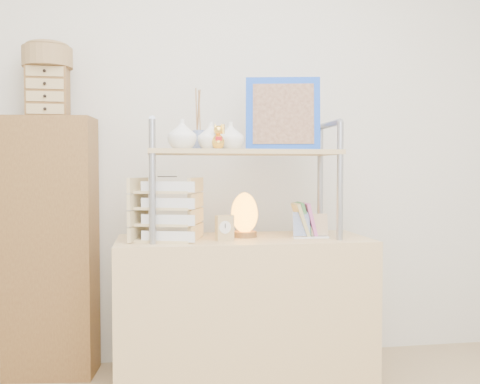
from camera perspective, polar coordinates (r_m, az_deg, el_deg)
The scene contains 9 objects.
desk at distance 2.65m, azimuth 0.36°, elevation -12.98°, with size 1.20×0.50×0.75m, color tan.
cabinet at distance 2.97m, azimuth -19.51°, elevation -5.55°, with size 0.45×0.24×1.35m, color brown.
hutch at distance 2.57m, azimuth -0.14°, elevation 4.92°, with size 0.90×0.34×0.79m.
letter_tray at distance 2.50m, azimuth -7.76°, elevation -2.18°, with size 0.33×0.33×0.33m.
salt_lamp at distance 2.61m, azimuth 0.47°, elevation -2.39°, with size 0.14×0.13×0.22m.
desk_clock at distance 2.47m, azimuth -1.65°, elevation -3.85°, with size 0.09×0.06×0.12m.
postcard_stand at distance 2.60m, azimuth 7.50°, elevation -4.08°, with size 0.18×0.06×0.12m.
drawer_chest at distance 2.95m, azimuth -19.80°, elevation 9.99°, with size 0.20×0.16×0.25m.
woven_basket at distance 2.98m, azimuth -19.84°, elevation 13.32°, with size 0.25×0.25×0.10m, color olive.
Camera 1 is at (-0.42, -1.32, 1.08)m, focal length 40.00 mm.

